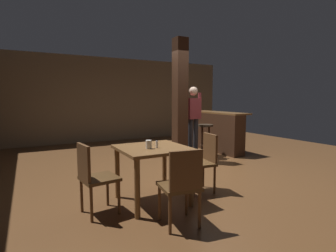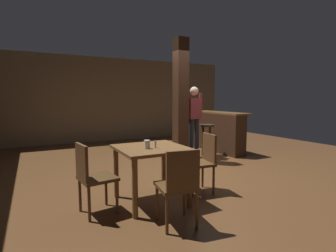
% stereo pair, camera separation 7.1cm
% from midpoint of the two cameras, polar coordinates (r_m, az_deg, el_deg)
% --- Properties ---
extents(ground_plane, '(10.80, 10.80, 0.00)m').
position_cam_midpoint_polar(ground_plane, '(5.36, 5.36, -9.63)').
color(ground_plane, brown).
extents(wall_back, '(8.00, 0.10, 2.80)m').
position_cam_midpoint_polar(wall_back, '(9.26, -9.99, 5.68)').
color(wall_back, '#756047').
rests_on(wall_back, ground_plane).
extents(pillar, '(0.28, 0.28, 2.80)m').
position_cam_midpoint_polar(pillar, '(6.06, 3.10, 5.62)').
color(pillar, '#382114').
rests_on(pillar, ground_plane).
extents(dining_table, '(0.91, 0.91, 0.78)m').
position_cam_midpoint_polar(dining_table, '(3.65, -3.13, -6.69)').
color(dining_table, brown).
rests_on(dining_table, ground_plane).
extents(chair_east, '(0.47, 0.47, 0.89)m').
position_cam_midpoint_polar(chair_east, '(4.10, 8.01, -7.22)').
color(chair_east, '#4C3319').
rests_on(chair_east, ground_plane).
extents(chair_west, '(0.47, 0.47, 0.89)m').
position_cam_midpoint_polar(chair_west, '(3.40, -15.72, -10.19)').
color(chair_west, '#4C3319').
rests_on(chair_west, ground_plane).
extents(chair_south, '(0.47, 0.47, 0.89)m').
position_cam_midpoint_polar(chair_south, '(2.97, 3.08, -12.40)').
color(chair_south, '#4C3319').
rests_on(chair_south, ground_plane).
extents(napkin_cup, '(0.08, 0.08, 0.11)m').
position_cam_midpoint_polar(napkin_cup, '(3.50, -4.01, -4.01)').
color(napkin_cup, silver).
rests_on(napkin_cup, dining_table).
extents(salt_shaker, '(0.03, 0.03, 0.10)m').
position_cam_midpoint_polar(salt_shaker, '(3.54, -2.22, -4.01)').
color(salt_shaker, silver).
rests_on(salt_shaker, dining_table).
extents(standing_person, '(0.47, 0.22, 1.72)m').
position_cam_midpoint_polar(standing_person, '(6.37, 5.99, 2.03)').
color(standing_person, maroon).
rests_on(standing_person, ground_plane).
extents(bar_counter, '(0.56, 1.97, 1.07)m').
position_cam_midpoint_polar(bar_counter, '(7.35, 10.69, -1.08)').
color(bar_counter, brown).
rests_on(bar_counter, ground_plane).
extents(bar_stool_near, '(0.38, 0.38, 0.79)m').
position_cam_midpoint_polar(bar_stool_near, '(6.69, 8.67, -1.28)').
color(bar_stool_near, '#2D2319').
rests_on(bar_stool_near, ground_plane).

